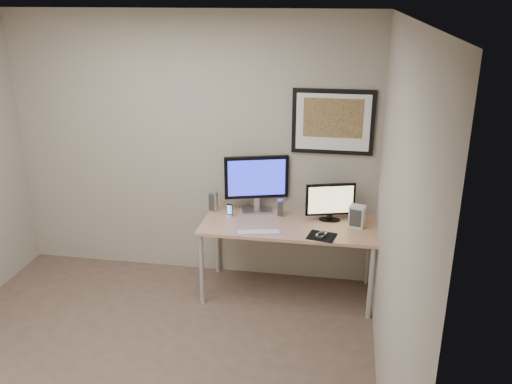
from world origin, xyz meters
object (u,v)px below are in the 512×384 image
speaker_left (214,201)px  fan_unit (357,216)px  desk (289,230)px  monitor_tv (330,201)px  monitor_large (256,181)px  keyboard (259,232)px  speaker_right (280,208)px  phone_dock (230,210)px  framed_art (333,122)px

speaker_left → fan_unit: (1.36, -0.15, 0.00)m
fan_unit → desk: bearing=-161.5°
monitor_tv → fan_unit: 0.28m
monitor_large → monitor_tv: 0.73m
monitor_large → fan_unit: (0.96, -0.21, -0.21)m
desk → monitor_large: bearing=145.0°
keyboard → fan_unit: 0.90m
desk → monitor_large: 0.56m
desk → speaker_right: size_ratio=9.80×
monitor_tv → fan_unit: monitor_tv is taller
speaker_right → fan_unit: 0.73m
desk → speaker_left: bearing=166.6°
phone_dock → fan_unit: bearing=11.6°
framed_art → monitor_tv: bearing=-85.3°
speaker_left → speaker_right: (0.65, -0.01, -0.02)m
framed_art → phone_dock: bearing=-164.3°
desk → speaker_right: bearing=121.2°
speaker_left → fan_unit: 1.37m
speaker_right → monitor_large: bearing=157.1°
framed_art → speaker_left: bearing=-172.1°
speaker_left → keyboard: speaker_left is taller
monitor_tv → phone_dock: 0.95m
keyboard → monitor_large: bearing=89.5°
speaker_left → keyboard: 0.67m
monitor_tv → speaker_left: (-1.12, 0.05, -0.09)m
speaker_left → monitor_large: bearing=31.2°
desk → framed_art: framed_art is taller
monitor_tv → keyboard: (-0.61, -0.38, -0.19)m
desk → phone_dock: (-0.57, 0.07, 0.13)m
framed_art → speaker_right: size_ratio=4.59×
desk → monitor_tv: bearing=19.4°
monitor_large → framed_art: bearing=-8.8°
monitor_large → keyboard: monitor_large is taller
keyboard → fan_unit: (0.85, 0.28, 0.10)m
speaker_right → monitor_tv: bearing=-10.4°
monitor_tv → speaker_left: bearing=161.4°
phone_dock → fan_unit: (1.19, -0.05, 0.04)m
desk → speaker_left: (-0.75, 0.18, 0.17)m
desk → keyboard: bearing=-133.7°
framed_art → keyboard: framed_art is taller
speaker_left → keyboard: (0.51, -0.43, -0.09)m
framed_art → monitor_large: framed_art is taller
framed_art → speaker_right: bearing=-159.8°
desk → keyboard: size_ratio=4.21×
keyboard → fan_unit: size_ratio=1.86×
desk → speaker_right: 0.24m
phone_dock → desk: bearing=6.5°
monitor_tv → speaker_right: 0.48m
speaker_left → fan_unit: bearing=16.3°
desk → monitor_large: size_ratio=2.68×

